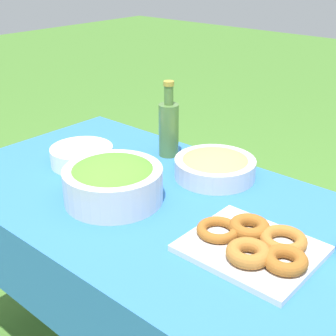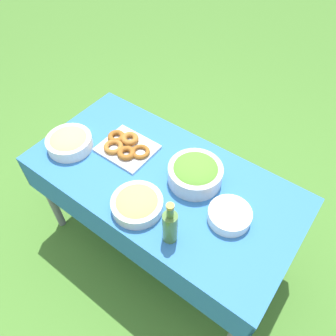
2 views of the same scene
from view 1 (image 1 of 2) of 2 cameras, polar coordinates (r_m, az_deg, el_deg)
name	(u,v)px [view 1 (image 1 of 2)]	position (r m, az deg, el deg)	size (l,w,h in m)	color
picnic_table	(173,234)	(1.37, 0.56, -8.08)	(1.48, 0.75, 0.71)	#2D6BB2
salad_bowl	(113,181)	(1.32, -6.71, -1.54)	(0.28, 0.28, 0.12)	silver
donut_platter	(255,245)	(1.13, 10.55, -9.18)	(0.32, 0.26, 0.05)	silver
plate_stack	(82,156)	(1.58, -10.44, 1.49)	(0.21, 0.21, 0.06)	white
olive_oil_bottle	(169,127)	(1.60, 0.09, 5.01)	(0.07, 0.07, 0.26)	#4C7238
fruit_bowl	(215,166)	(1.47, 5.75, 0.27)	(0.25, 0.25, 0.08)	silver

